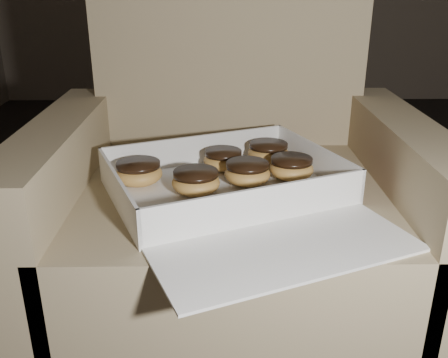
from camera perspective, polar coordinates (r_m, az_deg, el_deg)
armchair at (r=1.11m, az=0.85°, el=-4.75°), size 0.81×0.68×0.84m
bakery_box at (r=0.94m, az=1.28°, el=-1.71°), size 0.57×0.61×0.07m
donut_a at (r=1.02m, az=7.70°, el=1.32°), size 0.09×0.09×0.05m
donut_b at (r=1.10m, az=5.08°, el=3.08°), size 0.09×0.09×0.05m
donut_c at (r=1.06m, az=-0.09°, el=2.27°), size 0.08×0.08×0.04m
donut_d at (r=0.94m, az=-3.23°, el=-0.26°), size 0.09×0.09×0.05m
donut_e at (r=0.99m, az=2.69°, el=0.74°), size 0.09×0.09×0.05m
donut_f at (r=1.00m, az=-9.72°, el=0.75°), size 0.09×0.09×0.05m
crumb_a at (r=0.88m, az=-5.22°, el=-3.65°), size 0.01×0.01×0.00m
crumb_b at (r=0.96m, az=12.31°, el=-1.89°), size 0.01×0.01×0.00m
crumb_c at (r=0.99m, az=12.03°, el=-1.14°), size 0.01×0.01×0.00m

